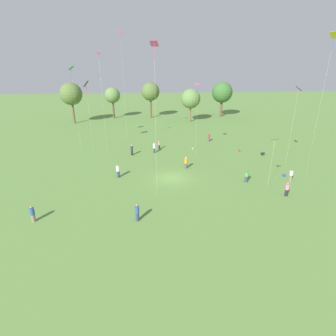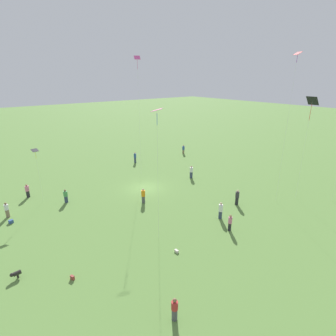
% 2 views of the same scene
% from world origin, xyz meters
% --- Properties ---
extents(ground_plane, '(240.00, 240.00, 0.00)m').
position_xyz_m(ground_plane, '(0.00, 0.00, 0.00)').
color(ground_plane, '#5B843D').
extents(tree_0, '(5.62, 5.62, 10.33)m').
position_xyz_m(tree_0, '(-21.62, 38.80, 7.49)').
color(tree_0, brown).
rests_on(tree_0, ground_plane).
extents(tree_1, '(4.33, 4.33, 8.63)m').
position_xyz_m(tree_1, '(-11.88, 45.00, 6.40)').
color(tree_1, brown).
rests_on(tree_1, ground_plane).
extents(tree_2, '(5.11, 5.11, 9.92)m').
position_xyz_m(tree_2, '(-1.12, 44.81, 7.32)').
color(tree_2, brown).
rests_on(tree_2, ground_plane).
extents(tree_3, '(5.11, 5.11, 8.66)m').
position_xyz_m(tree_3, '(9.22, 37.78, 6.08)').
color(tree_3, brown).
rests_on(tree_3, ground_plane).
extents(tree_4, '(5.91, 5.91, 9.95)m').
position_xyz_m(tree_4, '(19.76, 44.69, 6.93)').
color(tree_4, brown).
rests_on(tree_4, ground_plane).
extents(person_0, '(0.60, 0.60, 1.82)m').
position_xyz_m(person_0, '(-5.66, 10.42, 0.90)').
color(person_0, '#232328').
rests_on(person_0, ground_plane).
extents(person_1, '(0.66, 0.66, 1.62)m').
position_xyz_m(person_1, '(9.58, -2.17, 0.79)').
color(person_1, '#333D5B').
rests_on(person_1, ground_plane).
extents(person_2, '(0.59, 0.59, 1.85)m').
position_xyz_m(person_2, '(-7.24, 1.02, 0.91)').
color(person_2, '#333D5B').
rests_on(person_2, ground_plane).
extents(person_3, '(0.60, 0.60, 1.67)m').
position_xyz_m(person_3, '(15.50, -2.49, 0.82)').
color(person_3, '#847056').
rests_on(person_3, ground_plane).
extents(person_4, '(0.48, 0.48, 1.69)m').
position_xyz_m(person_4, '(12.79, -6.44, 0.83)').
color(person_4, '#232328').
rests_on(person_4, ground_plane).
extents(person_5, '(0.48, 0.48, 1.67)m').
position_xyz_m(person_5, '(-0.82, 13.40, 0.84)').
color(person_5, '#232328').
rests_on(person_5, ground_plane).
extents(person_6, '(0.63, 0.63, 1.70)m').
position_xyz_m(person_6, '(-14.65, -9.20, 0.83)').
color(person_6, '#847056').
rests_on(person_6, ground_plane).
extents(person_7, '(0.58, 0.58, 1.83)m').
position_xyz_m(person_7, '(-1.82, 11.34, 0.91)').
color(person_7, '#333D5B').
rests_on(person_7, ground_plane).
extents(person_8, '(0.50, 0.50, 1.83)m').
position_xyz_m(person_8, '(-4.53, -10.06, 0.91)').
color(person_8, '#333D5B').
rests_on(person_8, ground_plane).
extents(person_9, '(0.55, 0.55, 1.60)m').
position_xyz_m(person_9, '(9.48, 17.71, 0.79)').
color(person_9, '#4C4C51').
rests_on(person_9, ground_plane).
extents(person_10, '(0.63, 0.63, 1.77)m').
position_xyz_m(person_10, '(2.50, 3.42, 0.87)').
color(person_10, '#4C4C51').
rests_on(person_10, ground_plane).
extents(kite_0, '(1.20, 1.25, 11.60)m').
position_xyz_m(kite_0, '(17.89, 3.17, 10.91)').
color(kite_0, black).
rests_on(kite_0, ground_plane).
extents(kite_1, '(0.81, 1.20, 11.93)m').
position_xyz_m(kite_1, '(-12.71, 13.69, 11.13)').
color(kite_1, black).
rests_on(kite_1, ground_plane).
extents(kite_2, '(1.06, 1.11, 20.14)m').
position_xyz_m(kite_2, '(-7.03, 20.53, 18.55)').
color(kite_2, '#E54C99').
rests_on(kite_2, ground_plane).
extents(kite_3, '(1.12, 1.27, 18.05)m').
position_xyz_m(kite_3, '(19.71, 0.61, 16.92)').
color(kite_3, yellow).
rests_on(kite_3, ground_plane).
extents(kite_4, '(1.04, 1.18, 14.19)m').
position_xyz_m(kite_4, '(-15.50, 16.67, 13.35)').
color(kite_4, green).
rests_on(kite_4, ground_plane).
extents(kite_5, '(1.16, 1.16, 11.61)m').
position_xyz_m(kite_5, '(5.24, 10.21, 10.96)').
color(kite_5, '#E54C99').
rests_on(kite_5, ground_plane).
extents(kite_6, '(0.78, 0.76, 6.35)m').
position_xyz_m(kite_6, '(11.62, -4.16, 5.96)').
color(kite_6, black).
rests_on(kite_6, ground_plane).
extents(kite_7, '(0.73, 0.77, 16.23)m').
position_xyz_m(kite_7, '(-10.13, 12.64, 14.58)').
color(kite_7, red).
rests_on(kite_7, ground_plane).
extents(kite_8, '(0.95, 0.86, 16.49)m').
position_xyz_m(kite_8, '(-2.31, -4.64, 15.15)').
color(kite_8, '#E54C99').
rests_on(kite_8, ground_plane).
extents(dog_0, '(0.75, 0.37, 0.61)m').
position_xyz_m(dog_0, '(16.43, 8.00, 0.41)').
color(dog_0, black).
rests_on(dog_0, ground_plane).
extents(picnic_bag_0, '(0.21, 0.36, 0.21)m').
position_xyz_m(picnic_bag_0, '(5.29, 12.83, 0.11)').
color(picnic_bag_0, beige).
rests_on(picnic_bag_0, ground_plane).
extents(picnic_bag_1, '(0.45, 0.39, 0.32)m').
position_xyz_m(picnic_bag_1, '(15.46, -0.96, 0.16)').
color(picnic_bag_1, '#33518C').
rests_on(picnic_bag_1, ground_plane).
extents(picnic_bag_2, '(0.27, 0.35, 0.31)m').
position_xyz_m(picnic_bag_2, '(13.23, 10.59, 0.16)').
color(picnic_bag_2, '#933833').
rests_on(picnic_bag_2, ground_plane).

